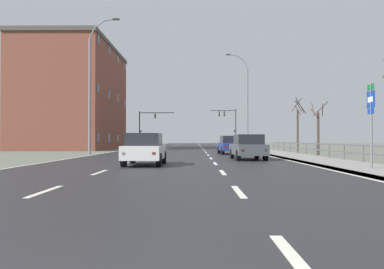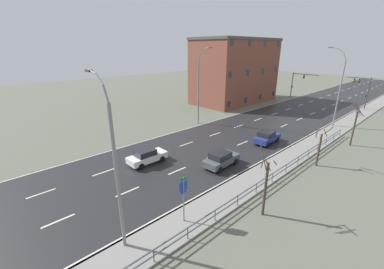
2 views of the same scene
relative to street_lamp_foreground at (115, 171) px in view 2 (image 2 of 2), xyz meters
The scene contains 17 objects.
ground_plane 39.37m from the street_lamp_foreground, 101.02° to the left, with size 160.00×160.00×0.12m.
road_asphalt_strip 51.12m from the street_lamp_foreground, 98.43° to the left, with size 14.00×120.00×0.03m.
sidewalk_right 50.58m from the street_lamp_foreground, 88.90° to the left, with size 3.00×120.00×0.12m.
guardrail 15.42m from the street_lamp_foreground, 80.69° to the left, with size 0.07×33.17×1.00m.
street_lamp_foreground is the anchor object (origin of this frame).
street_lamp_midground 35.25m from the street_lamp_foreground, 90.03° to the left, with size 2.66×0.24×11.57m.
street_lamp_left_bank 25.87m from the street_lamp_foreground, 125.18° to the left, with size 2.60×0.24×11.53m.
highway_sign 5.07m from the street_lamp_foreground, 77.14° to the left, with size 0.09×0.68×3.53m.
traffic_signal_right 51.51m from the street_lamp_foreground, 90.59° to the left, with size 4.19×0.36×6.18m.
traffic_signal_left 54.89m from the street_lamp_foreground, 105.03° to the left, with size 5.84×0.36×5.92m.
car_near_right 22.30m from the street_lamp_foreground, 98.29° to the left, with size 2.02×4.20×1.57m.
car_mid_centre 12.11m from the street_lamp_foreground, 139.56° to the left, with size 1.86×4.11×1.57m.
car_far_right 13.51m from the street_lamp_foreground, 103.02° to the left, with size 1.99×4.18×1.57m.
brick_building 44.75m from the street_lamp_foreground, 119.25° to the left, with size 10.34×18.99×13.37m.
bare_tree_near 10.10m from the street_lamp_foreground, 64.31° to the left, with size 1.18×1.22×5.42m.
bare_tree_mid 20.35m from the street_lamp_foreground, 79.29° to the left, with size 1.46×1.56×4.36m.
bare_tree_far 28.92m from the street_lamp_foreground, 81.20° to the left, with size 1.32×1.43×5.59m.
Camera 2 is at (18.99, 4.63, 11.45)m, focal length 22.87 mm.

